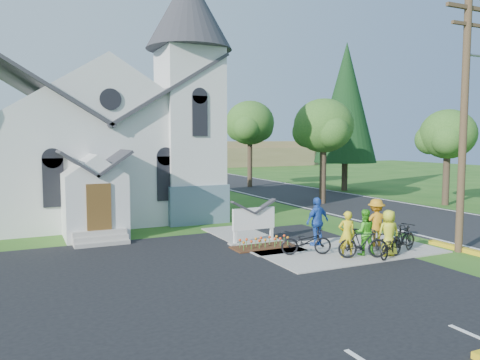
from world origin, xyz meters
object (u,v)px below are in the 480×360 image
bike_3 (403,238)px  bike_2 (391,245)px  cyclist_1 (364,232)px  bike_4 (396,236)px  church_sign (254,219)px  utility_pole (465,111)px  bike_0 (306,241)px  cyclist_4 (389,233)px  bike_1 (363,243)px  cyclist_3 (376,222)px  cyclist_2 (317,221)px  cyclist_0 (347,234)px

bike_3 → bike_2: bearing=88.9°
cyclist_1 → bike_4: 2.22m
church_sign → utility_pole: (6.56, -4.70, 4.38)m
utility_pole → bike_3: size_ratio=5.32×
bike_0 → bike_3: bearing=-91.9°
utility_pole → cyclist_1: utility_pole is taller
cyclist_4 → cyclist_1: bearing=-19.1°
bike_1 → bike_3: (1.90, -0.05, 0.02)m
cyclist_1 → cyclist_4: 0.88m
bike_1 → cyclist_4: bearing=-74.2°
bike_0 → bike_3: bike_3 is taller
bike_0 → bike_4: 4.05m
bike_3 → bike_4: (0.57, 0.99, -0.16)m
cyclist_3 → cyclist_4: (-0.66, -1.42, -0.10)m
church_sign → cyclist_1: bearing=-52.9°
bike_0 → cyclist_3: (3.33, 0.00, 0.46)m
church_sign → bike_4: (4.85, -3.07, -0.57)m
cyclist_3 → cyclist_4: size_ratio=1.12×
bike_1 → cyclist_2: cyclist_2 is taller
bike_0 → bike_2: 3.05m
bike_0 → utility_pole: bearing=-89.7°
cyclist_0 → bike_1: (0.46, -0.34, -0.31)m
cyclist_0 → cyclist_4: size_ratio=1.00×
cyclist_1 → cyclist_3: size_ratio=0.89×
utility_pole → cyclist_2: bearing=145.6°
cyclist_1 → bike_1: cyclist_1 is taller
bike_1 → cyclist_4: size_ratio=1.06×
utility_pole → cyclist_4: utility_pole is taller
utility_pole → bike_2: bearing=174.7°
bike_2 → bike_3: bike_3 is taller
bike_0 → cyclist_2: size_ratio=0.96×
cyclist_2 → cyclist_1: bearing=98.2°
church_sign → cyclist_4: 5.40m
utility_pole → bike_1: 6.41m
bike_3 → bike_1: bearing=67.3°
cyclist_1 → cyclist_4: size_ratio=1.00×
cyclist_3 → cyclist_4: 1.57m
cyclist_3 → bike_2: bearing=82.8°
bike_3 → bike_4: 1.15m
bike_1 → utility_pole: bearing=-77.4°
cyclist_0 → bike_0: size_ratio=0.90×
utility_pole → cyclist_1: bearing=164.5°
cyclist_1 → cyclist_4: bearing=168.5°
bike_1 → bike_2: bike_1 is taller
cyclist_2 → bike_0: bearing=30.6°
cyclist_2 → bike_2: 3.11m
utility_pole → bike_4: (-1.71, 1.63, -4.95)m
bike_1 → bike_2: (0.97, -0.39, -0.10)m
bike_2 → cyclist_4: size_ratio=1.00×
bike_3 → cyclist_4: bearing=73.6°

